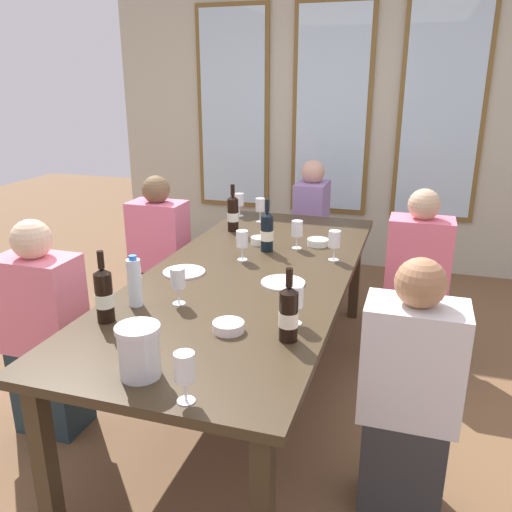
# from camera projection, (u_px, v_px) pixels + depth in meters

# --- Properties ---
(ground_plane) EXTENTS (12.00, 12.00, 0.00)m
(ground_plane) POSITION_uv_depth(u_px,v_px,m) (250.00, 390.00, 3.07)
(ground_plane) COLOR brown
(back_wall_with_windows) EXTENTS (4.26, 0.10, 2.90)m
(back_wall_with_windows) POSITION_uv_depth(u_px,v_px,m) (332.00, 111.00, 4.82)
(back_wall_with_windows) COLOR #B7B49C
(back_wall_with_windows) RESTS_ON ground
(dining_table) EXTENTS (1.06, 2.59, 0.74)m
(dining_table) POSITION_uv_depth(u_px,v_px,m) (250.00, 282.00, 2.86)
(dining_table) COLOR #3A2D1C
(dining_table) RESTS_ON ground
(white_plate_0) EXTENTS (0.22, 0.22, 0.01)m
(white_plate_0) POSITION_uv_depth(u_px,v_px,m) (283.00, 283.00, 2.66)
(white_plate_0) COLOR white
(white_plate_0) RESTS_ON dining_table
(white_plate_1) EXTENTS (0.23, 0.23, 0.01)m
(white_plate_1) POSITION_uv_depth(u_px,v_px,m) (184.00, 272.00, 2.81)
(white_plate_1) COLOR white
(white_plate_1) RESTS_ON dining_table
(metal_pitcher) EXTENTS (0.16, 0.16, 0.19)m
(metal_pitcher) POSITION_uv_depth(u_px,v_px,m) (139.00, 351.00, 1.81)
(metal_pitcher) COLOR silver
(metal_pitcher) RESTS_ON dining_table
(wine_bottle_0) EXTENTS (0.08, 0.08, 0.32)m
(wine_bottle_0) POSITION_uv_depth(u_px,v_px,m) (233.00, 213.00, 3.55)
(wine_bottle_0) COLOR black
(wine_bottle_0) RESTS_ON dining_table
(wine_bottle_1) EXTENTS (0.08, 0.08, 0.32)m
(wine_bottle_1) POSITION_uv_depth(u_px,v_px,m) (267.00, 232.00, 3.14)
(wine_bottle_1) COLOR black
(wine_bottle_1) RESTS_ON dining_table
(wine_bottle_2) EXTENTS (0.08, 0.08, 0.30)m
(wine_bottle_2) POSITION_uv_depth(u_px,v_px,m) (289.00, 314.00, 2.05)
(wine_bottle_2) COLOR black
(wine_bottle_2) RESTS_ON dining_table
(wine_bottle_3) EXTENTS (0.08, 0.08, 0.31)m
(wine_bottle_3) POSITION_uv_depth(u_px,v_px,m) (104.00, 295.00, 2.21)
(wine_bottle_3) COLOR black
(wine_bottle_3) RESTS_ON dining_table
(tasting_bowl_0) EXTENTS (0.13, 0.13, 0.04)m
(tasting_bowl_0) POSITION_uv_depth(u_px,v_px,m) (228.00, 327.00, 2.15)
(tasting_bowl_0) COLOR white
(tasting_bowl_0) RESTS_ON dining_table
(tasting_bowl_1) EXTENTS (0.11, 0.11, 0.04)m
(tasting_bowl_1) POSITION_uv_depth(u_px,v_px,m) (260.00, 241.00, 3.30)
(tasting_bowl_1) COLOR white
(tasting_bowl_1) RESTS_ON dining_table
(tasting_bowl_2) EXTENTS (0.13, 0.13, 0.04)m
(tasting_bowl_2) POSITION_uv_depth(u_px,v_px,m) (318.00, 242.00, 3.27)
(tasting_bowl_2) COLOR white
(tasting_bowl_2) RESTS_ON dining_table
(water_bottle) EXTENTS (0.06, 0.06, 0.24)m
(water_bottle) POSITION_uv_depth(u_px,v_px,m) (134.00, 282.00, 2.37)
(water_bottle) COLOR white
(water_bottle) RESTS_ON dining_table
(wine_glass_0) EXTENTS (0.07, 0.07, 0.17)m
(wine_glass_0) POSITION_uv_depth(u_px,v_px,m) (295.00, 297.00, 2.19)
(wine_glass_0) COLOR white
(wine_glass_0) RESTS_ON dining_table
(wine_glass_1) EXTENTS (0.07, 0.07, 0.17)m
(wine_glass_1) POSITION_uv_depth(u_px,v_px,m) (239.00, 201.00, 3.95)
(wine_glass_1) COLOR white
(wine_glass_1) RESTS_ON dining_table
(wine_glass_2) EXTENTS (0.07, 0.07, 0.17)m
(wine_glass_2) POSITION_uv_depth(u_px,v_px,m) (297.00, 230.00, 3.18)
(wine_glass_2) COLOR white
(wine_glass_2) RESTS_ON dining_table
(wine_glass_3) EXTENTS (0.07, 0.07, 0.17)m
(wine_glass_3) POSITION_uv_depth(u_px,v_px,m) (260.00, 205.00, 3.78)
(wine_glass_3) COLOR white
(wine_glass_3) RESTS_ON dining_table
(wine_glass_4) EXTENTS (0.07, 0.07, 0.17)m
(wine_glass_4) POSITION_uv_depth(u_px,v_px,m) (185.00, 368.00, 1.65)
(wine_glass_4) COLOR white
(wine_glass_4) RESTS_ON dining_table
(wine_glass_5) EXTENTS (0.07, 0.07, 0.17)m
(wine_glass_5) POSITION_uv_depth(u_px,v_px,m) (178.00, 280.00, 2.39)
(wine_glass_5) COLOR white
(wine_glass_5) RESTS_ON dining_table
(wine_glass_6) EXTENTS (0.07, 0.07, 0.17)m
(wine_glass_6) POSITION_uv_depth(u_px,v_px,m) (242.00, 240.00, 2.97)
(wine_glass_6) COLOR white
(wine_glass_6) RESTS_ON dining_table
(wine_glass_7) EXTENTS (0.07, 0.07, 0.17)m
(wine_glass_7) POSITION_uv_depth(u_px,v_px,m) (334.00, 240.00, 2.97)
(wine_glass_7) COLOR white
(wine_glass_7) RESTS_ON dining_table
(seated_person_0) EXTENTS (0.38, 0.24, 1.11)m
(seated_person_0) POSITION_uv_depth(u_px,v_px,m) (160.00, 258.00, 3.71)
(seated_person_0) COLOR #36243B
(seated_person_0) RESTS_ON ground
(seated_person_1) EXTENTS (0.38, 0.24, 1.11)m
(seated_person_1) POSITION_uv_depth(u_px,v_px,m) (416.00, 281.00, 3.28)
(seated_person_1) COLOR #303741
(seated_person_1) RESTS_ON ground
(seated_person_2) EXTENTS (0.38, 0.24, 1.11)m
(seated_person_2) POSITION_uv_depth(u_px,v_px,m) (45.00, 334.00, 2.60)
(seated_person_2) COLOR #223338
(seated_person_2) RESTS_ON ground
(seated_person_3) EXTENTS (0.38, 0.24, 1.11)m
(seated_person_3) POSITION_uv_depth(u_px,v_px,m) (408.00, 398.00, 2.07)
(seated_person_3) COLOR #323233
(seated_person_3) RESTS_ON ground
(seated_person_4) EXTENTS (0.24, 0.38, 1.11)m
(seated_person_4) POSITION_uv_depth(u_px,v_px,m) (311.00, 230.00, 4.39)
(seated_person_4) COLOR #2F392D
(seated_person_4) RESTS_ON ground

